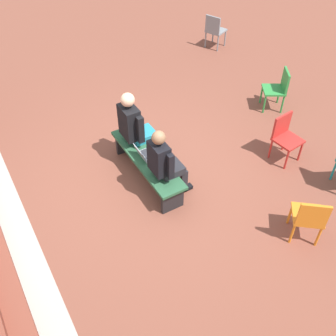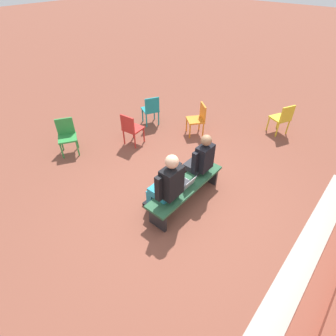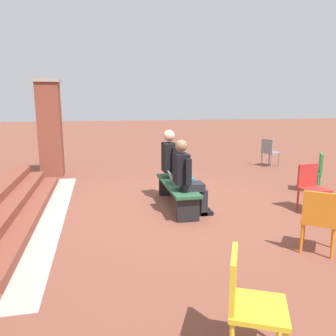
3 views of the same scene
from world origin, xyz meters
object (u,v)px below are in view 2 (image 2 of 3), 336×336
laptop (186,184)px  plastic_chair_mid_courtyard (283,117)px  plastic_chair_by_pillar (198,118)px  plastic_chair_near_bench_right (131,128)px  person_adult (167,185)px  plastic_chair_foreground (151,109)px  person_student (199,161)px  bench (186,188)px  plastic_chair_near_bench_left (67,134)px

laptop → plastic_chair_mid_courtyard: (-3.72, 0.33, -0.02)m
plastic_chair_mid_courtyard → plastic_chair_by_pillar: size_ratio=1.00×
plastic_chair_by_pillar → plastic_chair_near_bench_right: 1.78m
plastic_chair_by_pillar → plastic_chair_mid_courtyard: bearing=131.0°
plastic_chair_mid_courtyard → person_adult: bearing=-5.6°
plastic_chair_mid_courtyard → plastic_chair_foreground: bearing=-57.6°
plastic_chair_mid_courtyard → plastic_chair_foreground: 3.52m
person_student → laptop: size_ratio=4.10×
bench → person_student: (-0.48, -0.07, 0.35)m
plastic_chair_near_bench_right → bench: bearing=72.3°
laptop → plastic_chair_foreground: (-1.84, -2.64, -0.02)m
person_adult → plastic_chair_near_bench_left: (-0.00, -3.15, -0.26)m
plastic_chair_by_pillar → plastic_chair_near_bench_right: same height
person_adult → plastic_chair_near_bench_right: (-1.21, -2.21, -0.26)m
person_adult → plastic_chair_foreground: (-2.28, -2.56, -0.26)m
bench → plastic_chair_near_bench_left: size_ratio=2.14×
plastic_chair_foreground → plastic_chair_near_bench_left: same height
person_adult → plastic_chair_near_bench_right: bearing=-118.6°
person_student → plastic_chair_near_bench_right: size_ratio=1.56×
bench → plastic_chair_near_bench_left: 3.25m
plastic_chair_foreground → laptop: bearing=55.2°
plastic_chair_mid_courtyard → plastic_chair_by_pillar: same height
plastic_chair_mid_courtyard → plastic_chair_by_pillar: 2.21m
plastic_chair_near_bench_left → plastic_chair_near_bench_right: size_ratio=1.00×
plastic_chair_foreground → plastic_chair_by_pillar: bearing=108.5°
person_student → plastic_chair_by_pillar: bearing=-144.2°
person_adult → plastic_chair_mid_courtyard: (-4.17, 0.41, -0.26)m
plastic_chair_near_bench_right → person_adult: bearing=61.4°
plastic_chair_mid_courtyard → plastic_chair_near_bench_left: bearing=-40.5°
laptop → plastic_chair_by_pillar: bearing=-149.4°
bench → plastic_chair_by_pillar: bearing=-149.2°
plastic_chair_foreground → plastic_chair_by_pillar: 1.37m
plastic_chair_near_bench_left → plastic_chair_foreground: bearing=165.5°
person_student → plastic_chair_near_bench_left: 3.30m
bench → plastic_chair_near_bench_right: (-0.73, -2.28, 0.13)m
plastic_chair_near_bench_left → plastic_chair_near_bench_right: bearing=142.3°
bench → person_student: person_student is taller
bench → plastic_chair_by_pillar: 2.60m
plastic_chair_near_bench_left → plastic_chair_mid_courtyard: bearing=139.5°
plastic_chair_by_pillar → bench: bearing=30.8°
person_adult → plastic_chair_near_bench_right: person_adult is taller
plastic_chair_near_bench_right → plastic_chair_foreground: bearing=-162.1°
laptop → plastic_chair_near_bench_right: (-0.76, -2.29, -0.02)m
person_student → plastic_chair_mid_courtyard: size_ratio=1.56×
plastic_chair_near_bench_left → plastic_chair_by_pillar: size_ratio=1.00×
laptop → plastic_chair_near_bench_left: (0.44, -3.23, -0.02)m
person_student → plastic_chair_by_pillar: 2.18m
person_adult → plastic_chair_near_bench_left: person_adult is taller
bench → person_adult: 0.62m
person_student → person_adult: size_ratio=0.94×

